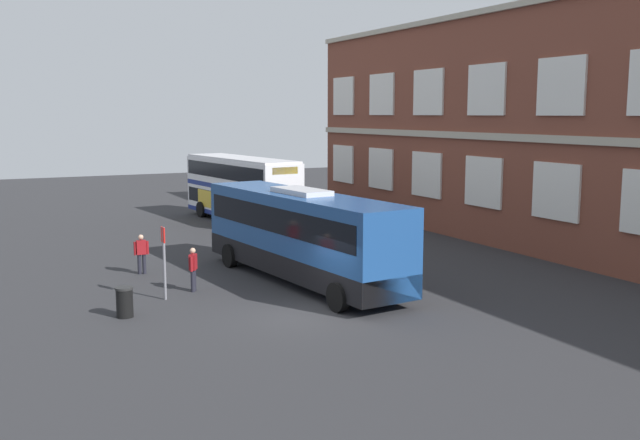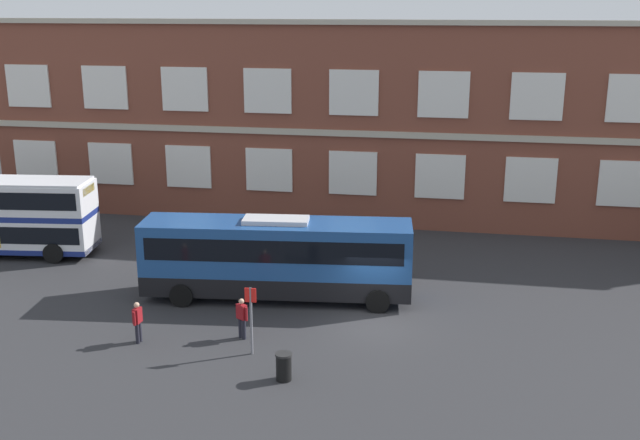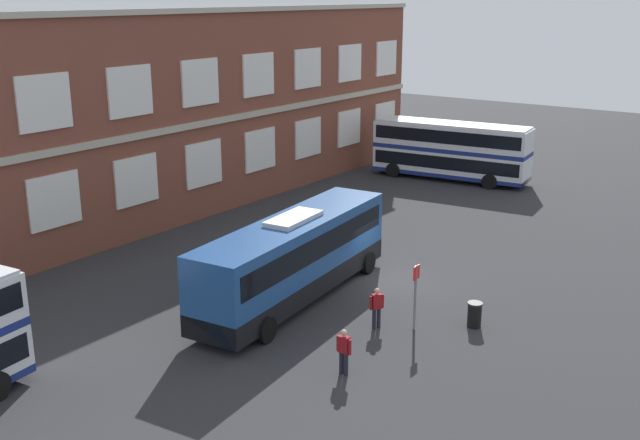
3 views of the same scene
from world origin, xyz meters
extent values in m
plane|color=#2B2B2D|center=(0.00, 2.00, 0.00)|extent=(120.00, 120.00, 0.00)
cube|color=#B2A893|center=(-0.26, 13.92, 5.63)|extent=(50.64, 0.16, 0.36)
cube|color=silver|center=(-23.04, 13.94, 3.29)|extent=(2.84, 0.12, 2.58)
cube|color=silver|center=(-17.98, 13.94, 3.29)|extent=(2.84, 0.12, 2.58)
cube|color=silver|center=(-12.92, 13.94, 3.29)|extent=(2.84, 0.12, 2.58)
cube|color=silver|center=(-7.85, 13.94, 3.29)|extent=(2.84, 0.12, 2.58)
cube|color=silver|center=(-2.79, 13.94, 3.29)|extent=(2.84, 0.12, 2.58)
cube|color=silver|center=(-23.04, 13.94, 7.98)|extent=(2.84, 0.12, 2.58)
cube|color=silver|center=(-17.98, 13.94, 7.98)|extent=(2.84, 0.12, 2.58)
cube|color=silver|center=(-12.92, 13.94, 7.98)|extent=(2.84, 0.12, 2.58)
cube|color=silver|center=(-7.85, 13.94, 7.98)|extent=(2.84, 0.12, 2.58)
cube|color=silver|center=(-2.79, 13.94, 7.98)|extent=(2.84, 0.12, 2.58)
cube|color=silver|center=(-21.00, 5.53, 1.23)|extent=(11.22, 3.80, 1.75)
cube|color=black|center=(-21.00, 5.53, 1.44)|extent=(10.79, 3.79, 0.90)
cube|color=navy|center=(-21.00, 5.53, 2.25)|extent=(11.22, 3.80, 0.30)
cube|color=silver|center=(-21.00, 5.53, 3.17)|extent=(11.22, 3.80, 1.55)
cube|color=black|center=(-21.00, 5.53, 3.25)|extent=(10.79, 3.79, 0.90)
cube|color=navy|center=(-21.00, 5.53, 0.49)|extent=(11.22, 3.82, 0.28)
cube|color=silver|center=(-21.00, 5.53, 4.01)|extent=(10.99, 3.67, 0.12)
cube|color=gold|center=(-22.16, 4.10, 1.31)|extent=(4.81, 0.59, 1.10)
cube|color=yellow|center=(-15.56, 6.16, 3.60)|extent=(0.25, 1.65, 0.40)
cylinder|color=black|center=(-17.03, 4.71, 0.52)|extent=(1.07, 0.44, 1.04)
cylinder|color=black|center=(-17.32, 7.24, 0.52)|extent=(1.07, 0.44, 1.04)
cylinder|color=black|center=(-24.13, 3.89, 0.52)|extent=(1.07, 0.44, 1.04)
cylinder|color=black|center=(-24.42, 6.42, 0.52)|extent=(1.07, 0.44, 1.04)
cube|color=navy|center=(-4.56, 2.03, 2.00)|extent=(12.20, 3.76, 3.20)
cube|color=black|center=(-4.56, 2.03, 2.64)|extent=(11.49, 3.73, 1.00)
cube|color=black|center=(-4.56, 2.03, 0.85)|extent=(12.20, 3.78, 0.90)
cube|color=silver|center=(-4.56, 2.03, 3.70)|extent=(3.00, 1.56, 0.20)
cylinder|color=black|center=(0.10, 1.23, 0.52)|extent=(1.07, 0.42, 1.04)
cylinder|color=black|center=(-0.16, 3.76, 0.52)|extent=(1.07, 0.42, 1.04)
cylinder|color=black|center=(-8.49, 0.35, 0.52)|extent=(1.07, 0.42, 1.04)
cylinder|color=black|center=(-8.75, 2.88, 0.52)|extent=(1.07, 0.42, 1.04)
cylinder|color=black|center=(-4.86, -2.43, 0.42)|extent=(0.22, 0.22, 0.85)
cylinder|color=black|center=(-5.03, -2.33, 0.42)|extent=(0.22, 0.22, 0.85)
cube|color=maroon|center=(-4.94, -2.38, 1.15)|extent=(0.47, 0.41, 0.60)
cylinder|color=maroon|center=(-4.72, -2.52, 1.12)|extent=(0.15, 0.15, 0.57)
cylinder|color=maroon|center=(-5.17, -2.25, 1.12)|extent=(0.15, 0.15, 0.57)
sphere|color=tan|center=(-4.94, -2.38, 1.59)|extent=(0.22, 0.22, 0.22)
cylinder|color=black|center=(-8.86, -3.38, 0.42)|extent=(0.17, 0.17, 0.85)
cylinder|color=black|center=(-8.88, -3.58, 0.42)|extent=(0.17, 0.17, 0.85)
cube|color=maroon|center=(-8.87, -3.48, 1.15)|extent=(0.27, 0.42, 0.60)
cylinder|color=maroon|center=(-8.85, -3.22, 1.12)|extent=(0.12, 0.12, 0.57)
cylinder|color=maroon|center=(-8.89, -3.74, 1.12)|extent=(0.12, 0.12, 0.57)
sphere|color=tan|center=(-8.87, -3.48, 1.59)|extent=(0.22, 0.22, 0.22)
cylinder|color=slate|center=(-4.19, -3.67, 1.35)|extent=(0.10, 0.10, 2.70)
cube|color=red|center=(-4.19, -3.69, 2.42)|extent=(0.44, 0.04, 0.56)
cylinder|color=black|center=(-2.53, -5.48, 0.47)|extent=(0.56, 0.56, 0.95)
cylinder|color=black|center=(-2.53, -5.48, 0.99)|extent=(0.60, 0.60, 0.08)
camera|label=1|loc=(21.23, -10.02, 6.76)|focal=40.15mm
camera|label=2|loc=(3.12, -29.32, 13.00)|focal=42.67mm
camera|label=3|loc=(-28.72, -16.80, 12.82)|focal=42.60mm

